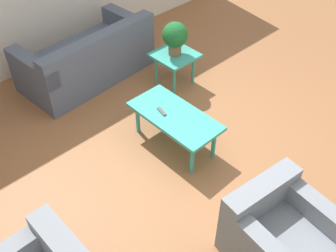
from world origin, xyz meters
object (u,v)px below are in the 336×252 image
at_px(coffee_table, 175,118).
at_px(side_table_plant, 175,58).
at_px(armchair, 278,233).
at_px(potted_plant, 175,36).
at_px(sofa, 88,59).

bearing_deg(coffee_table, side_table_plant, -44.18).
xyz_separation_m(armchair, potted_plant, (2.60, -1.22, 0.46)).
bearing_deg(side_table_plant, sofa, 39.72).
distance_m(coffee_table, potted_plant, 1.31).
bearing_deg(side_table_plant, potted_plant, 26.57).
xyz_separation_m(sofa, armchair, (-3.56, 0.42, -0.01)).
relative_size(sofa, coffee_table, 1.74).
bearing_deg(armchair, coffee_table, 85.75).
relative_size(coffee_table, potted_plant, 2.38).
distance_m(sofa, coffee_table, 1.88).
bearing_deg(sofa, potted_plant, 125.76).
relative_size(sofa, potted_plant, 4.13).
bearing_deg(potted_plant, armchair, 154.81).
bearing_deg(potted_plant, coffee_table, 135.82).
relative_size(armchair, coffee_table, 0.82).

